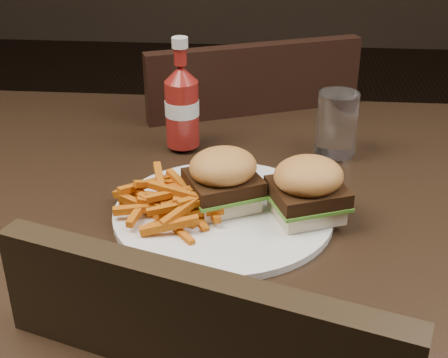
# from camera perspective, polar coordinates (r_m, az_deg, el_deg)

# --- Properties ---
(dining_table) EXTENTS (1.20, 0.80, 0.04)m
(dining_table) POSITION_cam_1_polar(r_m,az_deg,el_deg) (0.87, 1.38, -3.01)
(dining_table) COLOR black
(dining_table) RESTS_ON ground
(chair_far) EXTENTS (0.54, 0.54, 0.04)m
(chair_far) POSITION_cam_1_polar(r_m,az_deg,el_deg) (1.45, 0.01, -3.06)
(chair_far) COLOR black
(chair_far) RESTS_ON ground
(plate) EXTENTS (0.29, 0.29, 0.01)m
(plate) POSITION_cam_1_polar(r_m,az_deg,el_deg) (0.81, -0.06, -3.13)
(plate) COLOR white
(plate) RESTS_ON dining_table
(sandwich_half_a) EXTENTS (0.10, 0.10, 0.02)m
(sandwich_half_a) POSITION_cam_1_polar(r_m,az_deg,el_deg) (0.82, -0.09, -1.76)
(sandwich_half_a) COLOR beige
(sandwich_half_a) RESTS_ON plate
(sandwich_half_b) EXTENTS (0.10, 0.10, 0.02)m
(sandwich_half_b) POSITION_cam_1_polar(r_m,az_deg,el_deg) (0.80, 7.53, -2.65)
(sandwich_half_b) COLOR beige
(sandwich_half_b) RESTS_ON plate
(fries_pile) EXTENTS (0.16, 0.16, 0.05)m
(fries_pile) POSITION_cam_1_polar(r_m,az_deg,el_deg) (0.80, -4.58, -1.65)
(fries_pile) COLOR #C6460A
(fries_pile) RESTS_ON plate
(ketchup_bottle) EXTENTS (0.06, 0.06, 0.10)m
(ketchup_bottle) POSITION_cam_1_polar(r_m,az_deg,el_deg) (0.98, -3.84, 5.98)
(ketchup_bottle) COLOR maroon
(ketchup_bottle) RESTS_ON dining_table
(tumbler) EXTENTS (0.06, 0.06, 0.10)m
(tumbler) POSITION_cam_1_polar(r_m,az_deg,el_deg) (0.97, 10.28, 5.02)
(tumbler) COLOR white
(tumbler) RESTS_ON dining_table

